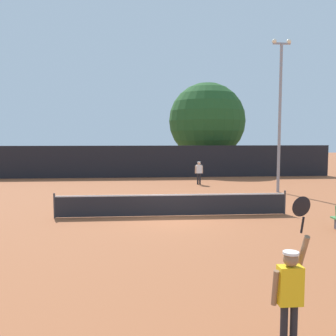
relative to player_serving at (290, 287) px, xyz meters
The scene contains 9 objects.
ground_plane 10.59m from the player_serving, 94.98° to the left, with size 120.00×120.00×0.00m, color #9E5633.
tennis_net 10.55m from the player_serving, 94.98° to the left, with size 10.21×0.08×1.07m.
perimeter_fence 25.92m from the player_serving, 92.02° to the left, with size 30.30×0.12×2.70m, color black.
player_serving is the anchor object (origin of this frame).
player_receiving 21.06m from the player_serving, 84.62° to the left, with size 0.57×0.24×1.65m.
tennis_ball 11.61m from the player_serving, 85.83° to the left, with size 0.07×0.07×0.07m, color #CCE033.
light_pole 18.50m from the player_serving, 69.55° to the left, with size 1.18×0.28×9.35m.
large_tree 31.83m from the player_serving, 81.93° to the left, with size 7.56×7.56×8.78m.
parked_car_near 34.34m from the player_serving, 81.38° to the left, with size 2.25×4.35×1.69m.
Camera 1 is at (-1.47, -16.01, 3.50)m, focal length 39.77 mm.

